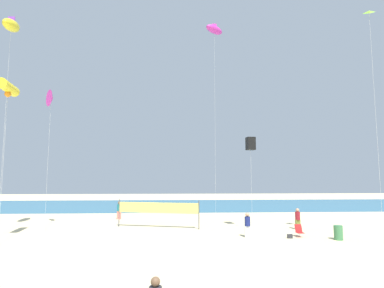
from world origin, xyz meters
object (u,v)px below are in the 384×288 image
(beachgoer_navy_shirt, at_px, (247,224))
(folding_beach_chair, at_px, (299,230))
(kite_magenta_inflatable, at_px, (214,30))
(kite_magenta_delta, at_px, (51,98))
(volleyball_net, at_px, (158,209))
(beachgoer_maroon_shirt, at_px, (298,218))
(trash_barrel, at_px, (338,233))
(kite_lime_diamond, at_px, (369,16))
(beachgoer_teal_shirt, at_px, (119,210))
(kite_black_box, at_px, (251,144))
(beach_handbag, at_px, (290,236))
(kite_yellow_inflatable, at_px, (11,25))
(kite_yellow_tube, at_px, (8,88))

(beachgoer_navy_shirt, relative_size, folding_beach_chair, 2.03)
(kite_magenta_inflatable, height_order, kite_magenta_delta, kite_magenta_inflatable)
(volleyball_net, bearing_deg, beachgoer_navy_shirt, -32.68)
(beachgoer_maroon_shirt, height_order, trash_barrel, beachgoer_maroon_shirt)
(trash_barrel, height_order, kite_magenta_delta, kite_magenta_delta)
(beachgoer_navy_shirt, distance_m, kite_lime_diamond, 17.05)
(kite_magenta_inflatable, bearing_deg, kite_lime_diamond, -57.58)
(beachgoer_teal_shirt, relative_size, kite_black_box, 0.24)
(volleyball_net, distance_m, kite_magenta_delta, 13.26)
(volleyball_net, bearing_deg, beach_handbag, -26.21)
(beachgoer_maroon_shirt, height_order, beachgoer_teal_shirt, beachgoer_teal_shirt)
(beachgoer_teal_shirt, distance_m, kite_lime_diamond, 27.62)
(beach_handbag, relative_size, kite_magenta_delta, 0.03)
(beachgoer_teal_shirt, xyz_separation_m, beach_handbag, (14.25, -10.43, -0.84))
(beachgoer_teal_shirt, height_order, kite_yellow_inflatable, kite_yellow_inflatable)
(kite_black_box, bearing_deg, kite_magenta_inflatable, 103.30)
(beachgoer_navy_shirt, relative_size, kite_lime_diamond, 0.11)
(beachgoer_navy_shirt, height_order, kite_black_box, kite_black_box)
(kite_lime_diamond, xyz_separation_m, kite_magenta_delta, (-24.22, 6.54, -4.49))
(trash_barrel, relative_size, kite_magenta_delta, 0.08)
(kite_black_box, bearing_deg, kite_yellow_tube, -164.45)
(beachgoer_teal_shirt, relative_size, beach_handbag, 5.12)
(trash_barrel, xyz_separation_m, kite_yellow_inflatable, (-24.41, 1.71, 15.66))
(kite_lime_diamond, bearing_deg, kite_magenta_delta, 164.89)
(kite_magenta_delta, bearing_deg, trash_barrel, -11.57)
(beachgoer_navy_shirt, xyz_separation_m, kite_yellow_inflatable, (-18.19, 0.55, 15.20))
(kite_lime_diamond, distance_m, kite_magenta_inflatable, 17.97)
(volleyball_net, bearing_deg, kite_yellow_tube, -146.29)
(folding_beach_chair, height_order, kite_magenta_inflatable, kite_magenta_inflatable)
(beachgoer_maroon_shirt, height_order, kite_lime_diamond, kite_lime_diamond)
(volleyball_net, bearing_deg, kite_black_box, -11.43)
(beachgoer_maroon_shirt, bearing_deg, trash_barrel, 175.64)
(beach_handbag, height_order, kite_yellow_inflatable, kite_yellow_inflatable)
(beachgoer_maroon_shirt, distance_m, kite_magenta_inflatable, 22.95)
(trash_barrel, relative_size, volleyball_net, 0.14)
(beachgoer_maroon_shirt, distance_m, trash_barrel, 4.43)
(volleyball_net, distance_m, beach_handbag, 11.07)
(kite_lime_diamond, bearing_deg, kite_yellow_inflatable, 172.03)
(kite_lime_diamond, relative_size, kite_black_box, 2.07)
(beachgoer_navy_shirt, height_order, beachgoer_teal_shirt, beachgoer_teal_shirt)
(kite_yellow_inflatable, bearing_deg, beachgoer_teal_shirt, 53.70)
(trash_barrel, bearing_deg, volleyball_net, 156.95)
(kite_yellow_inflatable, xyz_separation_m, kite_magenta_delta, (2.13, 2.85, -5.04))
(kite_lime_diamond, xyz_separation_m, kite_yellow_inflatable, (-26.35, 3.69, 0.56))
(beachgoer_maroon_shirt, xyz_separation_m, kite_yellow_tube, (-21.63, -5.19, 9.44))
(kite_magenta_delta, bearing_deg, kite_magenta_inflatable, 27.19)
(folding_beach_chair, relative_size, kite_yellow_inflatable, 0.05)
(volleyball_net, relative_size, kite_magenta_delta, 0.60)
(beachgoer_navy_shirt, xyz_separation_m, kite_magenta_delta, (-16.06, 3.40, 10.16))
(trash_barrel, xyz_separation_m, beach_handbag, (-3.23, 0.72, -0.35))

